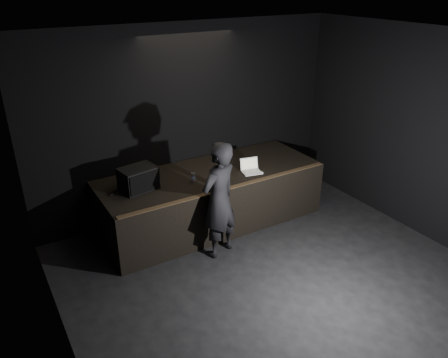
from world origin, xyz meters
The scene contains 11 objects.
ground centered at (0.00, 0.00, 0.00)m, with size 7.00×7.00×0.00m, color black.
room_walls centered at (0.00, 0.00, 2.02)m, with size 6.10×7.10×3.52m.
stage_riser centered at (0.00, 2.73, 0.50)m, with size 4.00×1.50×1.00m, color black.
riser_lip centered at (0.00, 2.02, 1.01)m, with size 3.92×0.10×0.01m, color brown.
stage_monitor centered at (-1.33, 2.75, 1.19)m, with size 0.63×0.51×0.38m.
cable centered at (-1.43, 3.03, 1.01)m, with size 0.02×0.02×0.98m, color black.
laptop centered at (0.64, 2.40, 1.06)m, with size 0.39×0.36×0.23m.
beer_can centered at (-0.46, 2.51, 1.09)m, with size 0.07×0.07×0.18m.
plastic_cup centered at (0.55, 2.83, 1.06)m, with size 0.09×0.09×0.11m, color white.
wii_remote centered at (0.75, 2.28, 1.01)m, with size 0.04×0.16×0.03m, color white.
person centered at (-0.38, 1.78, 0.98)m, with size 0.71×0.47×1.95m, color black.
Camera 1 is at (-3.44, -3.47, 4.21)m, focal length 35.00 mm.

